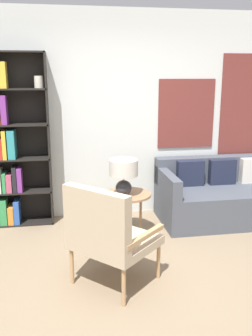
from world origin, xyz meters
The scene contains 7 objects.
ground_plane centered at (0.00, 0.00, 0.00)m, with size 14.00×14.00×0.00m, color #847056.
wall_back centered at (0.05, 2.03, 1.35)m, with size 6.40×0.08×2.70m.
bookshelf centered at (-1.24, 1.84, 1.03)m, with size 0.88×0.30×2.15m.
armchair centered at (-0.17, 0.15, 0.54)m, with size 0.92×0.92×0.96m.
couch centered at (1.58, 1.56, 0.31)m, with size 1.76×0.90×0.79m.
side_table centered at (0.20, 1.22, 0.48)m, with size 0.56×0.56×0.53m.
table_lamp centered at (0.15, 1.17, 0.80)m, with size 0.33×0.33×0.42m.
Camera 1 is at (-0.51, -2.90, 1.89)m, focal length 40.00 mm.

